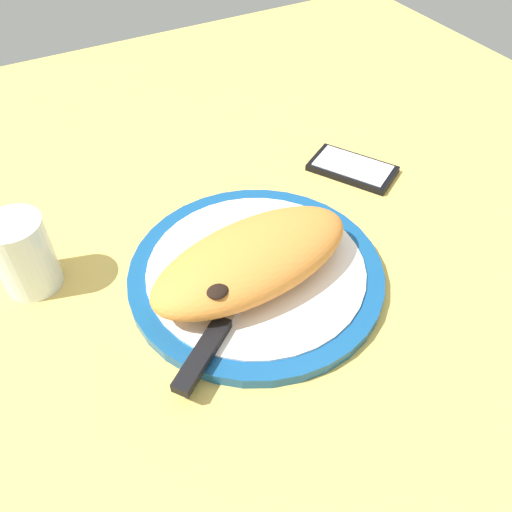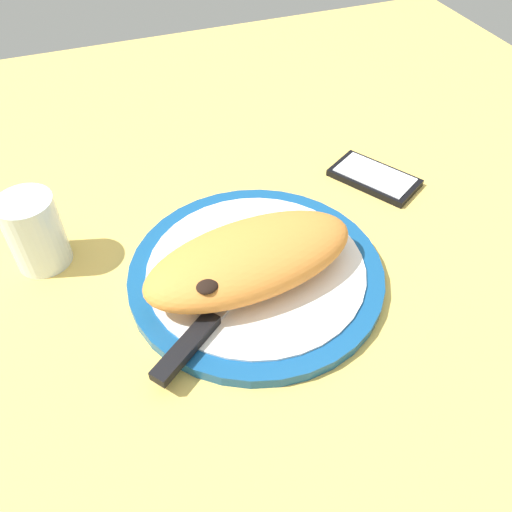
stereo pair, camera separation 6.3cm
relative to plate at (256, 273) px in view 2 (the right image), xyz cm
name	(u,v)px [view 2 (the right image)]	position (x,y,z in cm)	size (l,w,h in cm)	color
ground_plane	(256,285)	(0.00, 0.00, -2.36)	(150.00, 150.00, 3.00)	#DBB756
plate	(256,273)	(0.00, 0.00, 0.00)	(31.42, 31.42, 1.80)	navy
calzone	(251,259)	(1.17, 1.31, 4.13)	(26.97, 14.30, 6.36)	orange
fork	(245,234)	(-0.63, -5.84, 1.13)	(15.42, 2.85, 0.40)	silver
knife	(203,328)	(8.76, 6.95, 1.43)	(19.27, 15.01, 1.20)	silver
smartphone	(374,177)	(-23.66, -12.24, -0.30)	(12.47, 14.48, 1.16)	black
water_glass	(36,236)	(24.27, -12.41, 3.37)	(6.81, 6.81, 9.80)	silver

